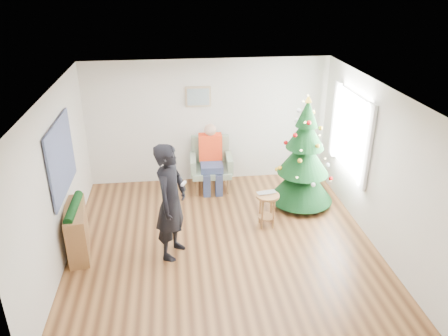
{
  "coord_description": "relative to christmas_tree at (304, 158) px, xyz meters",
  "views": [
    {
      "loc": [
        -0.71,
        -6.12,
        4.2
      ],
      "look_at": [
        0.1,
        0.6,
        1.1
      ],
      "focal_mm": 35.0,
      "sensor_mm": 36.0,
      "label": 1
    }
  ],
  "objects": [
    {
      "name": "christmas_tree",
      "position": [
        0.0,
        0.0,
        0.0
      ],
      "size": [
        1.21,
        1.21,
        2.18
      ],
      "rotation": [
        0.0,
        0.0,
        0.3
      ],
      "color": "#3F2816",
      "rests_on": "floor"
    },
    {
      "name": "tapestry",
      "position": [
        -4.13,
        -0.84,
        0.57
      ],
      "size": [
        0.03,
        1.5,
        1.15
      ],
      "primitive_type": "cube",
      "color": "black",
      "rests_on": "wall_left"
    },
    {
      "name": "floor",
      "position": [
        -1.67,
        -1.14,
        -0.98
      ],
      "size": [
        5.0,
        5.0,
        0.0
      ],
      "primitive_type": "plane",
      "color": "brown",
      "rests_on": "ground"
    },
    {
      "name": "wall_back",
      "position": [
        -1.67,
        1.36,
        0.32
      ],
      "size": [
        5.0,
        0.0,
        5.0
      ],
      "primitive_type": "plane",
      "rotation": [
        1.57,
        0.0,
        0.0
      ],
      "color": "silver",
      "rests_on": "floor"
    },
    {
      "name": "framed_picture",
      "position": [
        -1.87,
        1.33,
        0.87
      ],
      "size": [
        0.52,
        0.05,
        0.42
      ],
      "color": "tan",
      "rests_on": "wall_back"
    },
    {
      "name": "armchair",
      "position": [
        -1.66,
        0.93,
        -0.59
      ],
      "size": [
        0.87,
        0.79,
        1.05
      ],
      "rotation": [
        0.0,
        0.0,
        -0.03
      ],
      "color": "gray",
      "rests_on": "floor"
    },
    {
      "name": "wall_left",
      "position": [
        -4.17,
        -1.14,
        0.32
      ],
      "size": [
        0.0,
        5.0,
        5.0
      ],
      "primitive_type": "plane",
      "rotation": [
        1.57,
        0.0,
        1.57
      ],
      "color": "silver",
      "rests_on": "floor"
    },
    {
      "name": "laptop",
      "position": [
        -0.82,
        -0.7,
        -0.35
      ],
      "size": [
        0.37,
        0.28,
        0.03
      ],
      "primitive_type": "imported",
      "rotation": [
        0.0,
        0.0,
        0.18
      ],
      "color": "silver",
      "rests_on": "stool"
    },
    {
      "name": "window_panel",
      "position": [
        0.8,
        -0.14,
        0.52
      ],
      "size": [
        0.04,
        1.3,
        1.4
      ],
      "primitive_type": "cube",
      "color": "white",
      "rests_on": "wall_right"
    },
    {
      "name": "garland",
      "position": [
        -4.0,
        -1.12,
        -0.16
      ],
      "size": [
        0.14,
        0.9,
        0.14
      ],
      "primitive_type": "cylinder",
      "rotation": [
        1.57,
        0.0,
        0.0
      ],
      "color": "black",
      "rests_on": "console"
    },
    {
      "name": "seated_person",
      "position": [
        -1.66,
        0.87,
        -0.27
      ],
      "size": [
        0.48,
        0.68,
        1.37
      ],
      "rotation": [
        0.0,
        0.0,
        -0.03
      ],
      "color": "navy",
      "rests_on": "armchair"
    },
    {
      "name": "curtains",
      "position": [
        0.77,
        -0.14,
        0.52
      ],
      "size": [
        0.05,
        1.75,
        1.5
      ],
      "color": "white",
      "rests_on": "wall_right"
    },
    {
      "name": "console",
      "position": [
        -4.0,
        -1.12,
        -0.58
      ],
      "size": [
        0.45,
        1.03,
        0.8
      ],
      "primitive_type": "cube",
      "rotation": [
        0.0,
        0.0,
        0.16
      ],
      "color": "brown",
      "rests_on": "floor"
    },
    {
      "name": "wall_right",
      "position": [
        0.83,
        -1.14,
        0.32
      ],
      "size": [
        0.0,
        5.0,
        5.0
      ],
      "primitive_type": "plane",
      "rotation": [
        1.57,
        0.0,
        -1.57
      ],
      "color": "silver",
      "rests_on": "floor"
    },
    {
      "name": "ceiling",
      "position": [
        -1.67,
        -1.14,
        1.62
      ],
      "size": [
        5.0,
        5.0,
        0.0
      ],
      "primitive_type": "plane",
      "rotation": [
        3.14,
        0.0,
        0.0
      ],
      "color": "white",
      "rests_on": "wall_back"
    },
    {
      "name": "standing_man",
      "position": [
        -2.49,
        -1.35,
        -0.03
      ],
      "size": [
        0.7,
        0.82,
        1.9
      ],
      "primitive_type": "imported",
      "rotation": [
        0.0,
        0.0,
        1.14
      ],
      "color": "black",
      "rests_on": "floor"
    },
    {
      "name": "wall_front",
      "position": [
        -1.67,
        -3.64,
        0.32
      ],
      "size": [
        5.0,
        0.0,
        5.0
      ],
      "primitive_type": "plane",
      "rotation": [
        -1.57,
        0.0,
        0.0
      ],
      "color": "silver",
      "rests_on": "floor"
    },
    {
      "name": "stool",
      "position": [
        -0.82,
        -0.7,
        -0.66
      ],
      "size": [
        0.41,
        0.41,
        0.62
      ],
      "rotation": [
        0.0,
        0.0,
        -0.17
      ],
      "color": "brown",
      "rests_on": "floor"
    },
    {
      "name": "game_controller",
      "position": [
        -2.28,
        -1.38,
        0.28
      ],
      "size": [
        0.09,
        0.13,
        0.04
      ],
      "primitive_type": "cube",
      "rotation": [
        0.0,
        0.0,
        -0.43
      ],
      "color": "white",
      "rests_on": "standing_man"
    }
  ]
}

